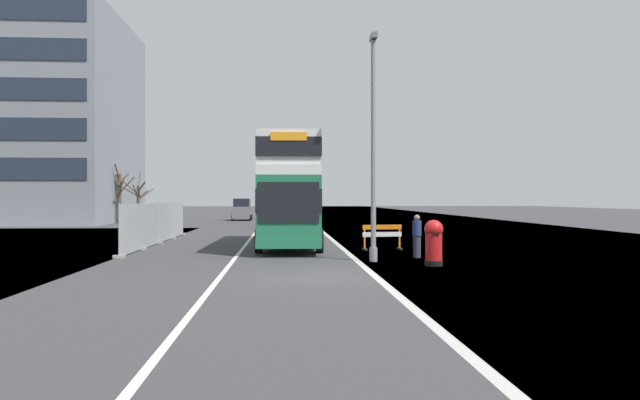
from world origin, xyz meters
The scene contains 13 objects.
ground centered at (0.52, 0.11, -0.05)m, with size 140.00×280.00×0.10m.
double_decker_bus centered at (-0.67, 10.48, 2.62)m, with size 2.97×10.50×4.93m.
lamppost_foreground centered at (2.24, 3.91, 3.85)m, with size 0.29×0.70×8.16m.
red_pillar_postbox centered at (4.07, 2.52, 0.84)m, with size 0.63×0.63×1.55m.
roadworks_barrier centered at (3.35, 8.43, 0.70)m, with size 1.81×0.72×1.10m.
construction_site_fence centered at (-7.19, 12.40, 1.00)m, with size 0.44×13.80×2.09m.
car_oncoming_near centered at (-0.84, 25.39, 1.00)m, with size 2.07×4.57×2.12m.
car_receding_mid centered at (-0.93, 32.96, 0.97)m, with size 2.10×4.53×2.05m.
car_receding_far centered at (-5.17, 41.98, 1.03)m, with size 1.95×3.95×2.21m.
bare_tree_far_verge_near centered at (-15.68, 35.63, 2.76)m, with size 2.94×3.32×5.53m.
bare_tree_far_verge_mid centered at (-14.07, 35.85, 2.20)m, with size 2.92×2.48×4.61m.
pedestrian_at_kerb centered at (4.11, 5.10, 0.82)m, with size 0.34×0.34×1.64m.
backdrop_office_block centered at (-26.32, 38.51, 9.52)m, with size 20.61×16.70×19.04m.
Camera 1 is at (-1.01, -16.34, 2.29)m, focal length 31.96 mm.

